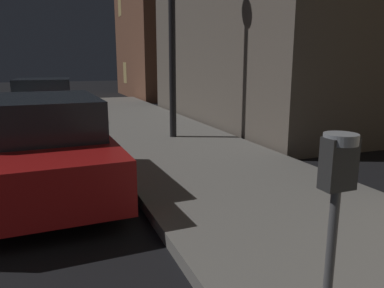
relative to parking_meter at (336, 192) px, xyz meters
The scene contains 3 objects.
parking_meter is the anchor object (origin of this frame).
car_red 4.70m from the parking_meter, 109.82° to the left, with size 2.08×4.58×1.43m.
car_white 11.14m from the parking_meter, 98.20° to the left, with size 2.24×4.34×1.43m.
Camera 1 is at (2.95, -1.45, 1.91)m, focal length 34.47 mm.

